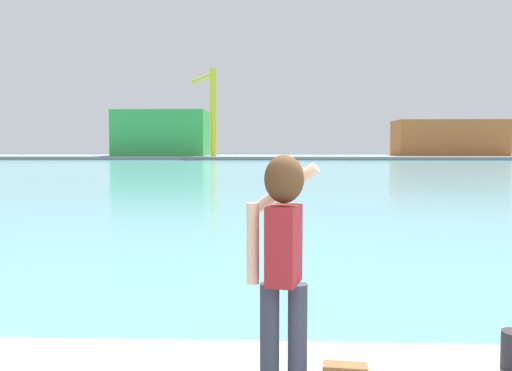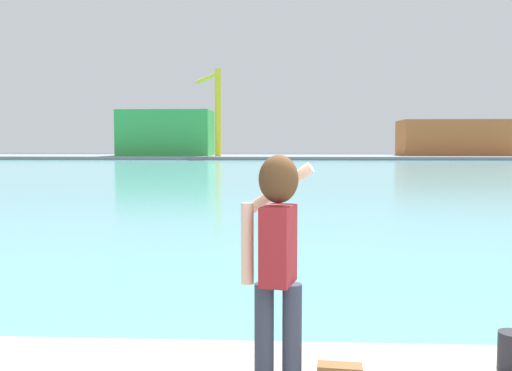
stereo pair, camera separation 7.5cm
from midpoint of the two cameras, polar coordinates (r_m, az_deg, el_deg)
ground_plane at (r=53.10m, az=4.00°, el=1.62°), size 220.00×220.00×0.00m
harbor_water at (r=55.10m, az=3.96°, el=1.72°), size 140.00×100.00×0.02m
far_shore_dock at (r=95.07m, az=3.55°, el=2.91°), size 140.00×20.00×0.53m
person_photographer at (r=4.00m, az=2.71°, el=-6.55°), size 0.53×0.57×1.74m
warehouse_left at (r=95.51m, az=-9.11°, el=5.29°), size 15.19×8.54×7.53m
warehouse_right at (r=101.10m, az=19.50°, el=4.60°), size 17.93×8.72×5.98m
port_crane at (r=91.84m, az=-4.23°, el=8.52°), size 5.88×12.28×13.82m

